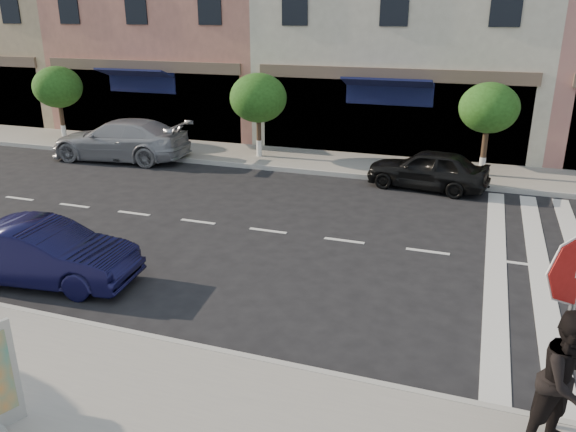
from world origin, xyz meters
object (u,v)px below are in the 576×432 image
object	(u,v)px
stop_sign	(575,291)
walker	(569,383)
car_far_left	(120,140)
car_near_mid	(42,253)
car_far_mid	(428,169)

from	to	relation	value
stop_sign	walker	size ratio (longest dim) A/B	1.48
car_far_left	stop_sign	bearing A→B (deg)	47.71
stop_sign	car_far_left	size ratio (longest dim) A/B	0.53
car_near_mid	car_far_mid	world-z (taller)	car_near_mid
stop_sign	car_far_mid	bearing A→B (deg)	89.60
walker	car_far_left	size ratio (longest dim) A/B	0.35
stop_sign	walker	bearing A→B (deg)	-95.52
car_near_mid	car_far_mid	distance (m)	11.46
walker	car_near_mid	xyz separation A→B (m)	(-9.49, 1.79, -0.44)
walker	car_far_mid	world-z (taller)	walker
stop_sign	car_far_mid	xyz separation A→B (m)	(-2.76, 10.77, -1.50)
stop_sign	car_far_left	bearing A→B (deg)	127.84
car_near_mid	car_far_mid	xyz separation A→B (m)	(6.68, 9.31, -0.01)
car_far_mid	car_near_mid	bearing A→B (deg)	-28.06
car_far_left	walker	bearing A→B (deg)	46.98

